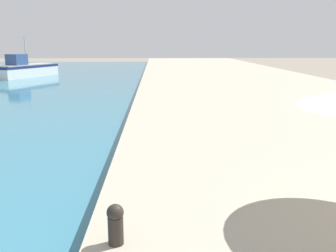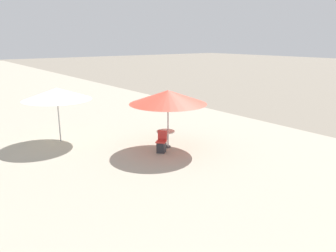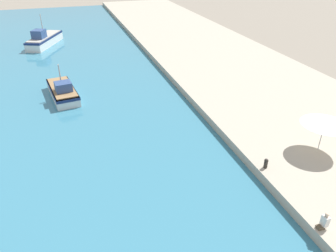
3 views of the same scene
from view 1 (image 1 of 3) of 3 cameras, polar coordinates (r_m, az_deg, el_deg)
The scene contains 3 objects.
quay_promenade at distance 31.20m, azimuth 10.78°, elevation 6.14°, with size 16.00×90.00×0.70m.
fishing_boat_far at distance 44.29m, azimuth -20.84°, elevation 8.13°, with size 5.27×8.13×4.41m.
mooring_bollard at distance 5.96m, azimuth -8.00°, elevation -14.43°, with size 0.26×0.26×0.65m.
Camera 1 is at (1.15, 6.75, 3.74)m, focal length 40.00 mm.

